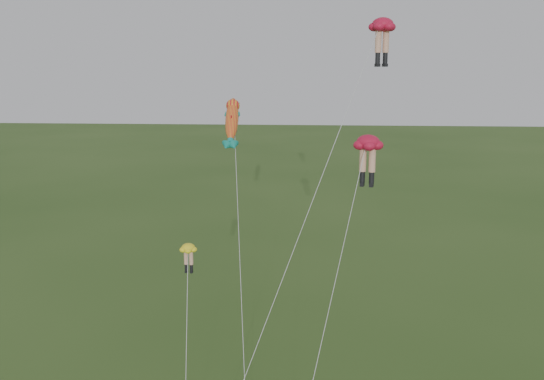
{
  "coord_description": "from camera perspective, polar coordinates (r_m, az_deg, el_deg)",
  "views": [
    {
      "loc": [
        2.34,
        -25.87,
        18.3
      ],
      "look_at": [
        0.22,
        6.0,
        11.46
      ],
      "focal_mm": 40.0,
      "sensor_mm": 36.0,
      "label": 1
    }
  ],
  "objects": [
    {
      "name": "legs_kite_red_high",
      "position": [
        33.53,
        10.16,
        14.25
      ],
      "size": [
        9.13,
        10.12,
        20.55
      ],
      "rotation": [
        0.0,
        0.0,
        0.41
      ],
      "color": "#BB1332",
      "rests_on": "ground"
    },
    {
      "name": "legs_kite_red_mid",
      "position": [
        32.31,
        8.95,
        3.81
      ],
      "size": [
        4.89,
        10.39,
        14.5
      ],
      "rotation": [
        0.0,
        0.0,
        -0.27
      ],
      "color": "#BB1332",
      "rests_on": "ground"
    },
    {
      "name": "legs_kite_yellow",
      "position": [
        31.35,
        -7.9,
        -6.55
      ],
      "size": [
        1.43,
        6.7,
        9.14
      ],
      "rotation": [
        0.0,
        0.0,
        -0.15
      ],
      "color": "yellow",
      "rests_on": "ground"
    },
    {
      "name": "fish_kite",
      "position": [
        37.31,
        -3.78,
        6.54
      ],
      "size": [
        2.74,
        13.58,
        16.29
      ],
      "rotation": [
        0.8,
        0.0,
        0.04
      ],
      "color": "orange",
      "rests_on": "ground"
    }
  ]
}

